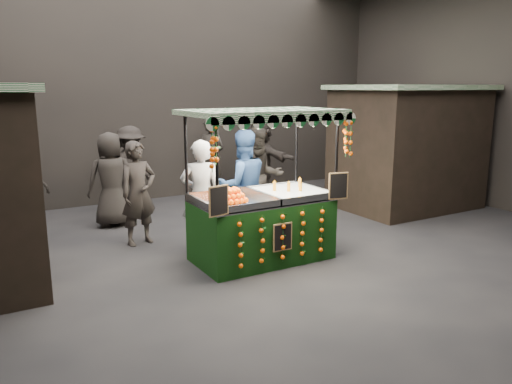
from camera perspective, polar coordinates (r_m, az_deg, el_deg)
ground at (r=7.46m, az=1.31°, el=-8.00°), size 12.00×12.00×0.00m
market_hall at (r=7.06m, az=1.44°, el=18.75°), size 12.10×10.10×5.05m
neighbour_stall_right at (r=11.07m, az=17.03°, el=5.03°), size 3.00×2.20×2.60m
juice_stall at (r=7.34m, az=0.85°, el=-2.65°), size 2.31×1.36×2.24m
vendor_grey at (r=7.76m, az=-6.33°, el=-0.46°), size 0.76×0.64×1.77m
vendor_blue at (r=8.26m, az=-1.58°, el=0.71°), size 1.00×0.83×1.87m
shopper_0 at (r=8.29m, az=-13.41°, el=-0.14°), size 0.70×0.53×1.71m
shopper_1 at (r=9.19m, az=0.50°, el=1.74°), size 1.03×0.88×1.83m
shopper_2 at (r=8.72m, az=-26.26°, el=-0.02°), size 1.16×0.69×1.85m
shopper_3 at (r=10.60m, az=-14.23°, el=2.60°), size 1.31×1.24×1.78m
shopper_4 at (r=9.51m, az=-16.36°, el=1.39°), size 0.90×0.62×1.76m
shopper_5 at (r=11.41m, az=0.62°, el=3.83°), size 0.97×1.81×1.86m
shopper_6 at (r=11.39m, az=-5.25°, el=3.83°), size 0.76×0.82×1.88m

